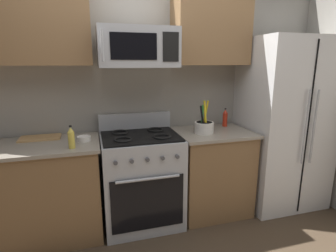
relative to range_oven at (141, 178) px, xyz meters
name	(u,v)px	position (x,y,z in m)	size (l,w,h in m)	color
wall_back	(133,92)	(0.00, 0.39, 0.83)	(8.00, 0.10, 2.60)	#9E998E
counter_left	(40,192)	(-0.94, 0.00, -0.02)	(1.10, 0.64, 0.91)	olive
range_oven	(141,178)	(0.00, 0.00, 0.00)	(0.76, 0.68, 1.09)	#B2B5BA
counter_right	(212,171)	(0.78, 0.00, -0.02)	(0.78, 0.64, 0.91)	olive
refrigerator	(283,124)	(1.64, -0.02, 0.46)	(0.89, 0.75, 1.87)	silver
microwave	(137,48)	(0.00, 0.03, 1.27)	(0.71, 0.44, 0.35)	#B2B5BA
upper_cabinets_left	(23,21)	(-0.95, 0.17, 1.48)	(1.09, 0.34, 0.74)	olive
upper_cabinets_right	(211,28)	(0.79, 0.17, 1.48)	(0.77, 0.34, 0.74)	olive
utensil_crock	(204,127)	(0.65, -0.04, 0.50)	(0.20, 0.20, 0.34)	white
cutting_board	(40,138)	(-0.92, 0.20, 0.44)	(0.36, 0.21, 0.02)	tan
bottle_hot_sauce	(225,118)	(1.00, 0.17, 0.53)	(0.05, 0.05, 0.21)	red
bottle_oil	(71,138)	(-0.62, -0.19, 0.53)	(0.05, 0.05, 0.20)	gold
prep_bowl	(84,138)	(-0.52, -0.01, 0.46)	(0.12, 0.12, 0.05)	white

